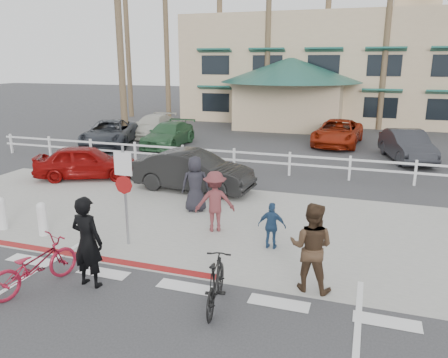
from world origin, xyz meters
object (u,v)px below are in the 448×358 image
(sign_post, at_px, (125,191))
(bike_red, at_px, (34,265))
(car_white_sedan, at_px, (193,171))
(car_red_compact, at_px, (86,162))
(bike_black, at_px, (216,283))

(sign_post, relative_size, bike_red, 1.47)
(car_white_sedan, relative_size, car_red_compact, 1.11)
(sign_post, bearing_deg, bike_black, -33.37)
(sign_post, relative_size, bike_black, 1.71)
(bike_red, height_order, car_red_compact, car_red_compact)
(sign_post, relative_size, car_white_sedan, 0.66)
(sign_post, bearing_deg, car_white_sedan, 92.95)
(bike_black, bearing_deg, car_red_compact, -50.98)
(sign_post, height_order, car_red_compact, sign_post)
(bike_red, xyz_separation_m, car_white_sedan, (0.39, 7.70, 0.21))
(sign_post, height_order, bike_black, sign_post)
(car_red_compact, bearing_deg, bike_black, -155.63)
(sign_post, bearing_deg, bike_red, -104.14)
(bike_red, xyz_separation_m, car_red_compact, (-4.35, 7.89, 0.16))
(bike_black, relative_size, car_white_sedan, 0.38)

